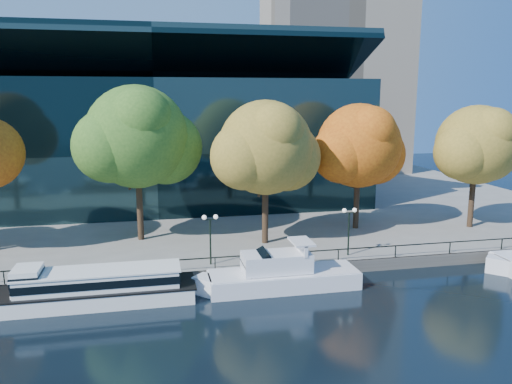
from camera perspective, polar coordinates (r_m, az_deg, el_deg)
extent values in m
plane|color=black|center=(36.25, -4.01, -12.00)|extent=(160.00, 160.00, 0.00)
cube|color=slate|center=(71.06, -8.02, -0.23)|extent=(90.00, 67.00, 1.00)
cube|color=#47443F|center=(38.88, -4.64, -9.60)|extent=(90.00, 0.25, 1.00)
cube|color=black|center=(38.58, -4.71, -7.48)|extent=(88.20, 0.08, 0.08)
cube|color=black|center=(38.74, -4.70, -8.18)|extent=(0.07, 0.07, 0.90)
cube|color=black|center=(65.40, -11.44, 5.35)|extent=(50.00, 24.00, 16.00)
cube|color=black|center=(61.20, -11.75, 13.88)|extent=(50.00, 17.14, 7.86)
cube|color=white|center=(36.87, -18.10, -11.24)|extent=(13.71, 3.33, 1.08)
cube|color=black|center=(36.66, -18.15, -10.43)|extent=(13.99, 3.40, 0.12)
cube|color=white|center=(36.39, -17.43, -9.51)|extent=(10.70, 2.73, 1.18)
cube|color=black|center=(36.38, -17.44, -9.43)|extent=(10.83, 2.80, 0.54)
cube|color=white|center=(36.18, -17.49, -8.56)|extent=(10.97, 2.86, 0.10)
cube|color=white|center=(37.07, -24.64, -9.16)|extent=(1.76, 2.33, 1.76)
cube|color=black|center=(37.01, -24.67, -8.87)|extent=(1.81, 2.40, 0.69)
cube|color=silver|center=(37.75, 3.17, -9.99)|extent=(11.18, 3.19, 1.28)
cube|color=silver|center=(36.79, -5.42, -10.60)|extent=(2.45, 2.45, 1.28)
cube|color=silver|center=(37.52, 3.18, -9.05)|extent=(10.95, 3.13, 0.09)
cube|color=silver|center=(37.13, 2.35, -7.99)|extent=(5.03, 2.40, 1.38)
cube|color=black|center=(36.78, 0.13, -7.99)|extent=(2.20, 2.30, 1.74)
cube|color=silver|center=(37.30, 5.21, -6.30)|extent=(0.27, 2.49, 0.85)
cube|color=silver|center=(37.18, 5.22, -5.68)|extent=(1.49, 2.49, 0.16)
cube|color=silver|center=(45.28, 26.11, -7.52)|extent=(2.40, 2.40, 1.30)
cylinder|color=black|center=(46.91, -13.18, -0.81)|extent=(0.56, 0.56, 7.61)
cylinder|color=black|center=(46.59, -12.72, 2.87)|extent=(1.20, 1.83, 3.81)
cylinder|color=black|center=(46.16, -13.83, 2.41)|extent=(1.11, 1.25, 3.40)
sphere|color=#2E5A1C|center=(46.11, -13.49, 6.16)|extent=(9.22, 9.22, 9.22)
sphere|color=#2E5A1C|center=(47.59, -10.32, 5.02)|extent=(6.92, 6.92, 6.92)
sphere|color=#2E5A1C|center=(45.38, -16.40, 5.06)|extent=(6.46, 6.46, 6.46)
sphere|color=#2E5A1C|center=(44.16, -13.04, 8.08)|extent=(5.53, 5.53, 5.53)
cylinder|color=black|center=(44.70, 1.05, -1.54)|extent=(0.56, 0.56, 6.92)
cylinder|color=black|center=(44.50, 1.64, 1.97)|extent=(1.13, 1.69, 3.47)
cylinder|color=black|center=(43.86, 0.64, 1.51)|extent=(1.04, 1.17, 3.10)
sphere|color=olive|center=(43.88, 1.08, 5.10)|extent=(8.31, 8.31, 8.31)
sphere|color=olive|center=(45.74, 3.53, 4.01)|extent=(6.23, 6.23, 6.23)
sphere|color=olive|center=(42.72, -1.40, 4.10)|extent=(5.82, 5.82, 5.82)
sphere|color=olive|center=(42.23, 2.14, 6.85)|extent=(4.99, 4.99, 4.99)
cylinder|color=black|center=(50.77, 11.44, -0.41)|extent=(0.56, 0.56, 6.65)
cylinder|color=black|center=(50.71, 11.98, 2.56)|extent=(1.10, 1.64, 3.34)
cylinder|color=black|center=(49.93, 11.25, 2.18)|extent=(1.01, 1.14, 2.98)
sphere|color=#A33A0D|center=(50.05, 11.65, 5.20)|extent=(8.24, 8.24, 8.24)
sphere|color=#A33A0D|center=(52.20, 13.36, 4.22)|extent=(6.18, 6.18, 6.18)
sphere|color=#A33A0D|center=(48.57, 9.77, 4.37)|extent=(5.77, 5.77, 5.77)
sphere|color=#A33A0D|center=(48.59, 12.94, 6.70)|extent=(4.94, 4.94, 4.94)
cylinder|color=black|center=(54.75, 23.47, -0.27)|extent=(0.56, 0.56, 6.68)
cylinder|color=black|center=(54.80, 23.98, 2.49)|extent=(1.10, 1.64, 3.35)
cylinder|color=black|center=(53.91, 23.49, 2.15)|extent=(1.01, 1.14, 3.00)
sphere|color=olive|center=(54.08, 23.87, 4.95)|extent=(7.84, 7.84, 7.84)
sphere|color=olive|center=(56.39, 24.89, 4.07)|extent=(5.88, 5.88, 5.88)
sphere|color=olive|center=(52.38, 22.56, 4.23)|extent=(5.49, 5.49, 5.49)
sphere|color=olive|center=(52.95, 25.31, 6.22)|extent=(4.71, 4.71, 4.71)
cylinder|color=black|center=(39.49, -5.23, -5.76)|extent=(0.14, 0.14, 3.60)
cube|color=black|center=(39.00, -5.28, -3.15)|extent=(0.90, 0.06, 0.06)
sphere|color=white|center=(38.91, -5.94, -2.90)|extent=(0.36, 0.36, 0.36)
sphere|color=white|center=(39.00, -4.62, -2.84)|extent=(0.36, 0.36, 0.36)
cylinder|color=black|center=(42.29, 10.54, -4.77)|extent=(0.14, 0.14, 3.60)
cube|color=black|center=(41.84, 10.63, -2.33)|extent=(0.90, 0.06, 0.06)
sphere|color=white|center=(41.62, 10.06, -2.10)|extent=(0.36, 0.36, 0.36)
sphere|color=white|center=(41.96, 11.20, -2.03)|extent=(0.36, 0.36, 0.36)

